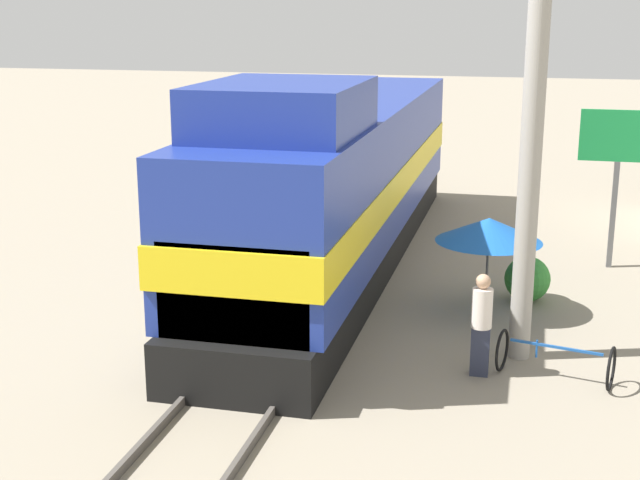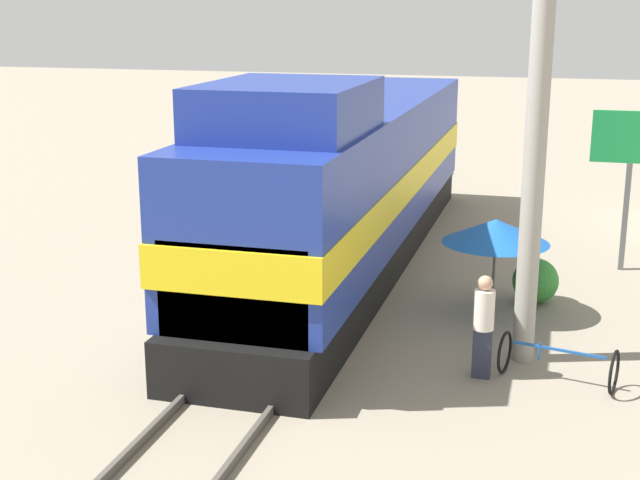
# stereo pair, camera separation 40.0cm
# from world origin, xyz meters

# --- Properties ---
(ground_plane) EXTENTS (120.00, 120.00, 0.00)m
(ground_plane) POSITION_xyz_m (0.00, 0.00, 0.00)
(ground_plane) COLOR gray
(rail_near) EXTENTS (0.08, 30.35, 0.15)m
(rail_near) POSITION_xyz_m (-0.72, 0.00, 0.07)
(rail_near) COLOR #4C4742
(rail_near) RESTS_ON ground_plane
(rail_far) EXTENTS (0.08, 30.35, 0.15)m
(rail_far) POSITION_xyz_m (0.72, 0.00, 0.07)
(rail_far) COLOR #4C4742
(rail_far) RESTS_ON ground_plane
(locomotive) EXTENTS (2.89, 16.20, 4.64)m
(locomotive) POSITION_xyz_m (0.00, 2.38, 2.00)
(locomotive) COLOR black
(locomotive) RESTS_ON ground_plane
(utility_pole) EXTENTS (1.80, 0.37, 8.33)m
(utility_pole) POSITION_xyz_m (4.21, -2.04, 4.24)
(utility_pole) COLOR #9E998E
(utility_pole) RESTS_ON ground_plane
(vendor_umbrella) EXTENTS (2.08, 2.08, 1.93)m
(vendor_umbrella) POSITION_xyz_m (3.50, 0.15, 1.69)
(vendor_umbrella) COLOR #4C4C4C
(vendor_umbrella) RESTS_ON ground_plane
(billboard_sign) EXTENTS (1.75, 0.12, 3.65)m
(billboard_sign) POSITION_xyz_m (6.10, 4.05, 2.74)
(billboard_sign) COLOR #595959
(billboard_sign) RESTS_ON ground_plane
(shrub_cluster) EXTENTS (0.94, 0.94, 0.94)m
(shrub_cluster) POSITION_xyz_m (4.28, 1.09, 0.47)
(shrub_cluster) COLOR #388C38
(shrub_cluster) RESTS_ON ground_plane
(person_bystander) EXTENTS (0.34, 0.34, 1.74)m
(person_bystander) POSITION_xyz_m (3.60, -3.00, 0.95)
(person_bystander) COLOR #2D3347
(person_bystander) RESTS_ON ground_plane
(bicycle) EXTENTS (1.92, 1.10, 0.72)m
(bicycle) POSITION_xyz_m (4.80, -2.91, 0.37)
(bicycle) COLOR black
(bicycle) RESTS_ON ground_plane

